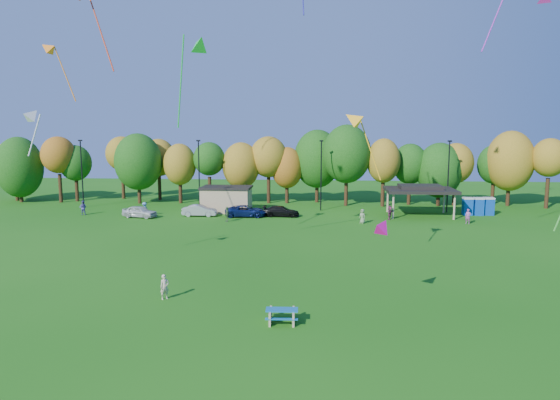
# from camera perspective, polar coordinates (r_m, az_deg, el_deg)

# --- Properties ---
(ground) EXTENTS (160.00, 160.00, 0.00)m
(ground) POSITION_cam_1_polar(r_m,az_deg,el_deg) (26.42, -0.09, -15.06)
(ground) COLOR #19600F
(ground) RESTS_ON ground
(tree_line) EXTENTS (93.57, 10.55, 11.15)m
(tree_line) POSITION_cam_1_polar(r_m,az_deg,el_deg) (69.95, 2.25, 4.34)
(tree_line) COLOR black
(tree_line) RESTS_ON ground
(lamp_posts) EXTENTS (64.50, 0.25, 9.09)m
(lamp_posts) POSITION_cam_1_polar(r_m,az_deg,el_deg) (64.45, 4.72, 3.11)
(lamp_posts) COLOR black
(lamp_posts) RESTS_ON ground
(utility_building) EXTENTS (6.30, 4.30, 3.25)m
(utility_building) POSITION_cam_1_polar(r_m,az_deg,el_deg) (63.98, -6.13, 0.11)
(utility_building) COLOR tan
(utility_building) RESTS_ON ground
(pavilion) EXTENTS (8.20, 6.20, 3.77)m
(pavilion) POSITION_cam_1_polar(r_m,az_deg,el_deg) (62.78, 15.72, 1.17)
(pavilion) COLOR tan
(pavilion) RESTS_ON ground
(porta_potties) EXTENTS (3.75, 1.43, 2.18)m
(porta_potties) POSITION_cam_1_polar(r_m,az_deg,el_deg) (65.81, 21.71, -0.67)
(porta_potties) COLOR #0D42AA
(porta_potties) RESTS_ON ground
(picnic_table) EXTENTS (1.80, 1.52, 0.75)m
(picnic_table) POSITION_cam_1_polar(r_m,az_deg,el_deg) (27.69, 0.22, -12.98)
(picnic_table) COLOR tan
(picnic_table) RESTS_ON ground
(kite_flyer) EXTENTS (0.68, 0.65, 1.56)m
(kite_flyer) POSITION_cam_1_polar(r_m,az_deg,el_deg) (31.94, -13.05, -9.65)
(kite_flyer) COLOR beige
(kite_flyer) RESTS_ON ground
(car_a) EXTENTS (4.43, 2.52, 1.42)m
(car_a) POSITION_cam_1_polar(r_m,az_deg,el_deg) (61.84, -15.74, -1.29)
(car_a) COLOR silver
(car_a) RESTS_ON ground
(car_b) EXTENTS (4.25, 1.66, 1.38)m
(car_b) POSITION_cam_1_polar(r_m,az_deg,el_deg) (61.23, -9.18, -1.20)
(car_b) COLOR #A5A5AA
(car_b) RESTS_ON ground
(car_c) EXTENTS (5.13, 2.62, 1.39)m
(car_c) POSITION_cam_1_polar(r_m,az_deg,el_deg) (60.19, -3.92, -1.27)
(car_c) COLOR #0D1B52
(car_c) RESTS_ON ground
(car_d) EXTENTS (4.46, 1.97, 1.27)m
(car_d) POSITION_cam_1_polar(r_m,az_deg,el_deg) (60.22, 0.15, -1.30)
(car_d) COLOR black
(car_d) RESTS_ON ground
(far_person_0) EXTENTS (0.84, 1.20, 1.70)m
(far_person_0) POSITION_cam_1_polar(r_m,az_deg,el_deg) (62.69, -15.22, -1.02)
(far_person_0) COLOR #548DBA
(far_person_0) RESTS_ON ground
(far_person_1) EXTENTS (0.93, 0.77, 1.77)m
(far_person_1) POSITION_cam_1_polar(r_m,az_deg,el_deg) (65.98, -21.59, -0.83)
(far_person_1) COLOR #514599
(far_person_1) RESTS_ON ground
(far_person_2) EXTENTS (0.57, 1.06, 1.72)m
(far_person_2) POSITION_cam_1_polar(r_m,az_deg,el_deg) (57.15, -6.07, -1.62)
(far_person_2) COLOR #4F7346
(far_person_2) RESTS_ON ground
(far_person_3) EXTENTS (0.72, 0.62, 1.67)m
(far_person_3) POSITION_cam_1_polar(r_m,az_deg,el_deg) (59.30, 20.69, -1.77)
(far_person_3) COLOR #B3549F
(far_person_3) RESTS_ON ground
(far_person_4) EXTENTS (1.16, 1.57, 1.64)m
(far_person_4) POSITION_cam_1_polar(r_m,az_deg,el_deg) (59.53, 12.44, -1.41)
(far_person_4) COLOR #86385D
(far_person_4) RESTS_ON ground
(far_person_5) EXTENTS (0.92, 0.93, 1.62)m
(far_person_5) POSITION_cam_1_polar(r_m,az_deg,el_deg) (56.49, 9.39, -1.85)
(far_person_5) COLOR gray
(far_person_5) RESTS_ON ground
(kite_1) EXTENTS (3.34, 1.77, 5.50)m
(kite_1) POSITION_cam_1_polar(r_m,az_deg,el_deg) (38.20, 8.29, 9.06)
(kite_1) COLOR yellow
(kite_5) EXTENTS (1.61, 1.68, 1.36)m
(kite_5) POSITION_cam_1_polar(r_m,az_deg,el_deg) (28.68, 11.66, -2.89)
(kite_5) COLOR #CB0B85
(kite_8) EXTENTS (2.85, 4.12, 7.44)m
(kite_8) POSITION_cam_1_polar(r_m,az_deg,el_deg) (40.58, -9.20, 17.19)
(kite_8) COLOR #1DD93B
(kite_14) EXTENTS (3.19, 1.23, 5.39)m
(kite_14) POSITION_cam_1_polar(r_m,az_deg,el_deg) (49.79, -25.05, 15.39)
(kite_14) COLOR orange
(kite_15) EXTENTS (1.50, 2.08, 3.42)m
(kite_15) POSITION_cam_1_polar(r_m,az_deg,el_deg) (37.12, -26.42, 8.65)
(kite_15) COLOR silver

